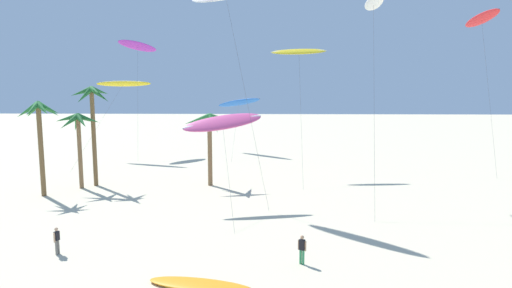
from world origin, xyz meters
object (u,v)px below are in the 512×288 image
(grounded_kite_2, at_px, (201,285))
(person_far_watcher, at_px, (57,240))
(flying_kite_2, at_px, (482,18))
(flying_kite_5, at_px, (123,84))
(flying_kite_8, at_px, (222,122))
(palm_tree_2, at_px, (92,106))
(palm_tree_1, at_px, (40,120))
(flying_kite_7, at_px, (238,103))
(palm_tree_0, at_px, (79,127))
(flying_kite_3, at_px, (299,52))
(palm_tree_3, at_px, (210,129))
(flying_kite_1, at_px, (138,46))
(person_mid_field, at_px, (302,248))
(flying_kite_4, at_px, (374,3))

(grounded_kite_2, bearing_deg, person_far_watcher, 156.56)
(flying_kite_2, xyz_separation_m, flying_kite_5, (-42.48, 8.62, -6.96))
(person_far_watcher, bearing_deg, flying_kite_8, 53.02)
(palm_tree_2, bearing_deg, flying_kite_8, -25.00)
(palm_tree_1, relative_size, flying_kite_7, 0.71)
(flying_kite_7, bearing_deg, palm_tree_0, -119.72)
(palm_tree_2, relative_size, flying_kite_3, 0.69)
(grounded_kite_2, bearing_deg, flying_kite_2, 47.88)
(palm_tree_3, distance_m, grounded_kite_2, 22.57)
(palm_tree_1, bearing_deg, flying_kite_8, -7.14)
(palm_tree_3, height_order, grounded_kite_2, palm_tree_3)
(flying_kite_3, bearing_deg, flying_kite_7, 119.94)
(palm_tree_3, distance_m, flying_kite_1, 27.53)
(flying_kite_2, height_order, flying_kite_8, flying_kite_2)
(flying_kite_5, xyz_separation_m, grounded_kite_2, (16.19, -37.69, -9.89))
(flying_kite_1, xyz_separation_m, flying_kite_5, (-0.33, -5.99, -5.46))
(flying_kite_3, bearing_deg, palm_tree_3, -137.44)
(palm_tree_2, relative_size, person_mid_field, 5.91)
(flying_kite_2, xyz_separation_m, flying_kite_3, (-19.65, 1.03, -3.40))
(flying_kite_1, bearing_deg, palm_tree_1, -91.90)
(flying_kite_7, bearing_deg, person_far_watcher, -101.05)
(palm_tree_3, distance_m, flying_kite_4, 18.79)
(flying_kite_3, distance_m, flying_kite_8, 17.87)
(palm_tree_1, height_order, flying_kite_5, flying_kite_5)
(palm_tree_0, bearing_deg, palm_tree_2, 51.31)
(palm_tree_3, relative_size, flying_kite_4, 0.41)
(flying_kite_1, relative_size, grounded_kite_2, 3.00)
(flying_kite_5, relative_size, flying_kite_8, 1.27)
(palm_tree_3, distance_m, flying_kite_3, 14.69)
(flying_kite_5, bearing_deg, flying_kite_1, 86.82)
(flying_kite_4, distance_m, flying_kite_7, 29.40)
(flying_kite_3, xyz_separation_m, flying_kite_7, (-7.86, 13.64, -6.28))
(palm_tree_0, xyz_separation_m, flying_kite_1, (-1.19, 23.50, 9.59))
(palm_tree_1, distance_m, palm_tree_3, 15.05)
(flying_kite_7, height_order, flying_kite_8, flying_kite_7)
(palm_tree_0, height_order, flying_kite_7, flying_kite_7)
(flying_kite_1, relative_size, flying_kite_5, 1.43)
(flying_kite_7, distance_m, grounded_kite_2, 44.34)
(flying_kite_5, distance_m, flying_kite_7, 16.37)
(palm_tree_0, xyz_separation_m, flying_kite_4, (27.06, -0.66, 11.02))
(flying_kite_2, bearing_deg, flying_kite_8, -152.60)
(flying_kite_1, distance_m, person_mid_field, 48.09)
(flying_kite_8, xyz_separation_m, person_mid_field, (5.64, -12.24, -5.90))
(palm_tree_1, distance_m, grounded_kite_2, 24.93)
(flying_kite_1, bearing_deg, flying_kite_3, -31.12)
(flying_kite_2, bearing_deg, flying_kite_7, 151.94)
(flying_kite_4, bearing_deg, palm_tree_3, 171.40)
(palm_tree_2, xyz_separation_m, flying_kite_7, (12.50, 22.38, -0.51))
(flying_kite_2, relative_size, flying_kite_7, 1.51)
(palm_tree_0, distance_m, flying_kite_1, 25.41)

